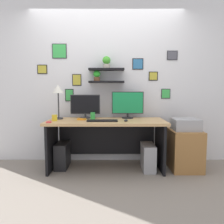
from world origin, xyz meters
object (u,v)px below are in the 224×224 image
desk (105,133)px  monitor_right (127,104)px  desk_lamp (57,92)px  coffee_mug (54,118)px  computer_tower_left (62,155)px  keyboard (102,121)px  water_cup (92,116)px  drawer_cabinet (184,150)px  computer_mouse (125,120)px  scissors_tray (81,119)px  cell_phone (48,122)px  monitor_left (84,106)px  computer_tower_right (147,157)px  printer (185,124)px

desk → monitor_right: bearing=25.5°
monitor_right → desk_lamp: bearing=-174.8°
desk → coffee_mug: (-0.75, -0.13, 0.25)m
desk_lamp → computer_tower_left: bearing=-44.5°
keyboard → water_cup: bearing=130.6°
keyboard → water_cup: 0.24m
computer_tower_left → desk: bearing=-0.7°
drawer_cabinet → monitor_right: bearing=164.7°
computer_mouse → scissors_tray: computer_mouse is taller
cell_phone → monitor_left: bearing=29.4°
monitor_right → drawer_cabinet: bearing=-15.3°
scissors_tray → cell_phone: bearing=-150.8°
desk → desk_lamp: size_ratio=3.32×
scissors_tray → monitor_right: bearing=15.8°
desk → cell_phone: (-0.79, -0.28, 0.21)m
computer_mouse → drawer_cabinet: (0.90, 0.12, -0.46)m
computer_tower_left → computer_tower_right: (1.31, -0.11, 0.00)m
desk → water_cup: 0.33m
computer_mouse → desk_lamp: 1.13m
monitor_right → drawer_cabinet: 1.11m
computer_tower_left → water_cup: bearing=-0.9°
keyboard → coffee_mug: coffee_mug is taller
monitor_right → computer_tower_right: (0.29, -0.26, -0.78)m
printer → computer_tower_right: printer is taller
keyboard → coffee_mug: bearing=175.7°
monitor_right → drawer_cabinet: (0.85, -0.23, -0.67)m
desk → computer_tower_right: desk is taller
scissors_tray → printer: bearing=-1.2°
coffee_mug → computer_tower_left: size_ratio=0.22×
coffee_mug → water_cup: 0.56m
cell_phone → coffee_mug: bearing=60.1°
cell_phone → water_cup: (0.59, 0.28, 0.05)m
keyboard → cell_phone: size_ratio=3.14×
keyboard → computer_tower_right: 0.89m
keyboard → printer: 1.24m
monitor_right → computer_tower_left: monitor_right is taller
coffee_mug → scissors_tray: coffee_mug is taller
drawer_cabinet → monitor_left: bearing=171.3°
keyboard → computer_mouse: computer_mouse is taller
monitor_right → printer: bearing=-15.3°
water_cup → printer: size_ratio=0.29×
coffee_mug → cell_phone: bearing=-105.6°
computer_mouse → water_cup: size_ratio=0.82×
desk → computer_tower_right: (0.63, -0.10, -0.35)m
water_cup → computer_tower_right: bearing=-6.7°
scissors_tray → computer_tower_left: bearing=171.4°
desk → computer_mouse: 0.41m
computer_mouse → computer_tower_left: bearing=168.5°
scissors_tray → water_cup: 0.17m
monitor_left → water_cup: size_ratio=4.26×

